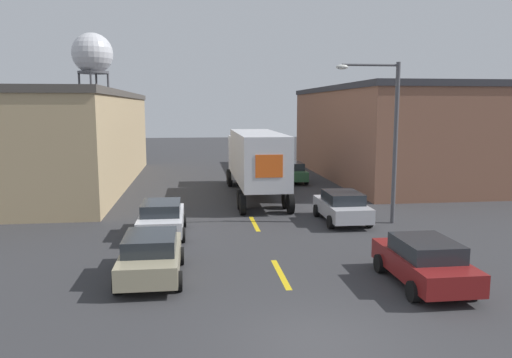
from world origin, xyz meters
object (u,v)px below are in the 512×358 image
at_px(parked_car_left_near, 151,255).
at_px(street_lamp, 388,130).
at_px(parked_car_left_far, 162,218).
at_px(parked_car_right_near, 424,261).
at_px(water_tower, 92,55).
at_px(parked_car_right_mid, 342,206).
at_px(parked_car_right_far, 291,172).
at_px(semi_truck, 255,158).

distance_m(parked_car_left_near, street_lamp, 12.79).
xyz_separation_m(parked_car_left_far, street_lamp, (10.40, 0.96, 3.68)).
xyz_separation_m(parked_car_right_near, parked_car_left_far, (-8.46, 7.20, 0.00)).
bearing_deg(water_tower, parked_car_right_mid, -66.51).
bearing_deg(parked_car_right_far, parked_car_left_near, -113.07).
height_order(semi_truck, parked_car_left_far, semi_truck).
distance_m(semi_truck, parked_car_right_mid, 8.26).
xyz_separation_m(semi_truck, parked_car_left_far, (-5.13, -8.85, -1.63)).
bearing_deg(parked_car_right_far, parked_car_left_far, -120.51).
relative_size(parked_car_left_far, water_tower, 0.28).
xyz_separation_m(parked_car_right_near, water_tower, (-19.94, 54.55, 11.40)).
distance_m(parked_car_right_near, water_tower, 59.19).
bearing_deg(parked_car_right_near, water_tower, 110.08).
relative_size(parked_car_right_near, water_tower, 0.28).
xyz_separation_m(water_tower, street_lamp, (21.88, -46.39, -7.71)).
height_order(parked_car_right_near, water_tower, water_tower).
bearing_deg(street_lamp, water_tower, 115.25).
height_order(parked_car_left_near, parked_car_right_mid, same).
bearing_deg(parked_car_right_mid, street_lamp, -14.76).
relative_size(parked_car_left_far, parked_car_right_far, 1.00).
height_order(parked_car_left_near, parked_car_left_far, same).
distance_m(semi_truck, parked_car_left_far, 10.36).
height_order(parked_car_left_near, parked_car_right_near, same).
bearing_deg(parked_car_left_near, street_lamp, 31.87).
bearing_deg(parked_car_right_near, parked_car_right_mid, 90.00).
relative_size(semi_truck, street_lamp, 1.62).
bearing_deg(street_lamp, semi_truck, 123.74).
relative_size(parked_car_left_near, street_lamp, 0.55).
bearing_deg(parked_car_left_near, water_tower, 102.25).
bearing_deg(parked_car_left_far, parked_car_right_near, -40.42).
height_order(parked_car_right_far, street_lamp, street_lamp).
xyz_separation_m(semi_truck, parked_car_right_near, (3.33, -16.06, -1.63)).
xyz_separation_m(semi_truck, parked_car_right_mid, (3.33, -7.38, -1.63)).
xyz_separation_m(parked_car_left_near, parked_car_left_far, (0.00, 5.51, 0.00)).
relative_size(semi_truck, water_tower, 0.81).
relative_size(parked_car_right_far, parked_car_right_mid, 1.00).
bearing_deg(parked_car_left_near, parked_car_right_near, -11.33).
bearing_deg(water_tower, semi_truck, -66.66).
bearing_deg(parked_car_left_far, semi_truck, 59.92).
height_order(parked_car_right_mid, street_lamp, street_lamp).
height_order(parked_car_left_near, street_lamp, street_lamp).
height_order(semi_truck, parked_car_right_near, semi_truck).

